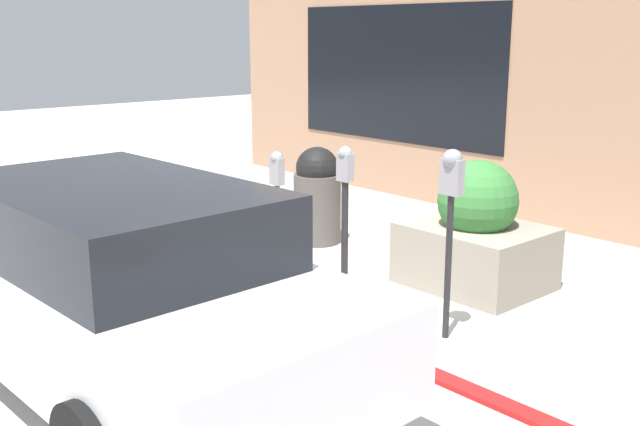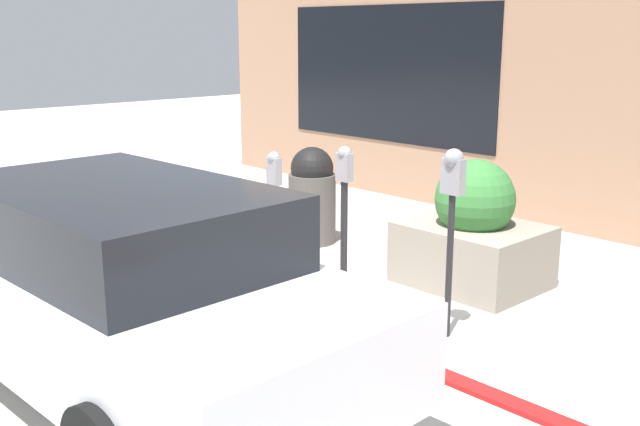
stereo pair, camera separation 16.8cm
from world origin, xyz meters
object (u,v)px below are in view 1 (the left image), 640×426
at_px(planter_box, 476,236).
at_px(parked_car_front, 107,277).
at_px(parking_meter_nearest, 451,198).
at_px(parking_meter_second, 345,202).
at_px(parking_meter_middle, 277,186).
at_px(trash_bin, 317,195).

distance_m(planter_box, parked_car_front, 3.75).
height_order(parking_meter_nearest, parked_car_front, parking_meter_nearest).
xyz_separation_m(parking_meter_nearest, parking_meter_second, (1.16, 0.08, -0.22)).
bearing_deg(parking_meter_second, parked_car_front, 90.16).
height_order(parking_meter_middle, trash_bin, parking_meter_middle).
bearing_deg(parking_meter_nearest, planter_box, -62.37).
height_order(parking_meter_middle, parked_car_front, parked_car_front).
distance_m(parking_meter_nearest, trash_bin, 3.21).
bearing_deg(parked_car_front, parking_meter_middle, -67.17).
bearing_deg(planter_box, parked_car_front, 82.39).
distance_m(parking_meter_second, trash_bin, 2.18).
relative_size(planter_box, trash_bin, 1.13).
bearing_deg(parked_car_front, parking_meter_second, -91.59).
xyz_separation_m(parking_meter_nearest, parked_car_front, (1.16, 2.45, -0.42)).
relative_size(parking_meter_second, planter_box, 1.13).
distance_m(parked_car_front, trash_bin, 4.01).
distance_m(parking_meter_second, planter_box, 1.50).
bearing_deg(parking_meter_nearest, parking_meter_middle, -0.36).
bearing_deg(parking_meter_nearest, trash_bin, -21.25).
height_order(parking_meter_nearest, parking_meter_second, parking_meter_nearest).
bearing_deg(parked_car_front, trash_bin, -65.43).
height_order(parking_meter_second, parked_car_front, parking_meter_second).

